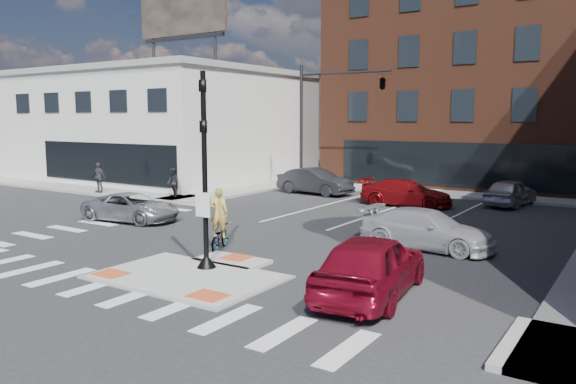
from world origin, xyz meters
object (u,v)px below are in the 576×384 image
Objects in this scene: white_pickup at (427,229)px; cyclist at (219,229)px; silver_suv at (131,207)px; pedestrian_a at (173,182)px; bg_car_red at (406,193)px; pedestrian_b at (99,178)px; bg_car_silver at (510,192)px; red_sedan at (371,265)px; bg_car_dark at (315,181)px.

white_pickup is 2.16× the size of cyclist.
silver_suv is 7.00m from pedestrian_a.
bg_car_red is 18.59m from pedestrian_b.
pedestrian_b is (-15.73, 7.20, 0.32)m from cyclist.
silver_suv is 9.98m from pedestrian_b.
bg_car_red is at bearing 40.64° from bg_car_silver.
red_sedan is at bearing 140.97° from cyclist.
red_sedan is 16.14m from bg_car_red.
bg_car_dark is at bearing 16.01° from bg_car_silver.
white_pickup is 10.13m from bg_car_red.
pedestrian_b is at bearing -142.98° from pedestrian_a.
cyclist is at bearing 76.08° from bg_car_silver.
bg_car_silver is at bearing -96.48° from red_sedan.
pedestrian_a reaches higher than bg_car_red.
pedestrian_a reaches higher than white_pickup.
bg_car_dark is (-11.57, 16.74, -0.05)m from red_sedan.
pedestrian_a is at bearing 7.79° from pedestrian_b.
pedestrian_b is (-22.54, 9.08, 0.22)m from red_sedan.
cyclist reaches higher than white_pickup.
bg_car_dark reaches higher than bg_car_red.
silver_suv is 14.51m from red_sedan.
bg_car_silver is 18.89m from pedestrian_a.
pedestrian_b is at bearing 130.87° from bg_car_dark.
bg_car_dark is at bearing -18.15° from silver_suv.
bg_car_silver is at bearing -135.07° from cyclist.
silver_suv is 2.74× the size of pedestrian_a.
pedestrian_a is (-10.50, 8.31, 0.23)m from cyclist.
silver_suv is 0.92× the size of red_sedan.
red_sedan is at bearing -26.13° from pedestrian_b.
red_sedan is 1.16× the size of bg_car_silver.
bg_car_dark reaches higher than silver_suv.
bg_car_silver is 1.91× the size of cyclist.
white_pickup is at bearing -91.33° from red_sedan.
bg_car_dark is at bearing 49.51° from white_pickup.
white_pickup is 1.13× the size of bg_car_silver.
pedestrian_a is (-5.74, -6.55, 0.19)m from bg_car_dark.
white_pickup is (13.25, 2.11, 0.07)m from silver_suv.
bg_car_dark is 2.90× the size of pedestrian_a.
silver_suv is at bearing 137.93° from bg_car_red.
bg_car_red is 13.57m from cyclist.
silver_suv is at bearing -40.81° from cyclist.
red_sedan reaches higher than bg_car_silver.
bg_car_red is 2.65× the size of pedestrian_b.
bg_car_red is 13.31m from pedestrian_a.
bg_car_dark reaches higher than white_pickup.
bg_car_red reaches higher than white_pickup.
bg_car_silver is 0.88× the size of bg_car_red.
red_sedan is (13.92, -4.08, 0.22)m from silver_suv.
red_sedan is at bearing -170.32° from white_pickup.
silver_suv is 12.87m from bg_car_dark.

